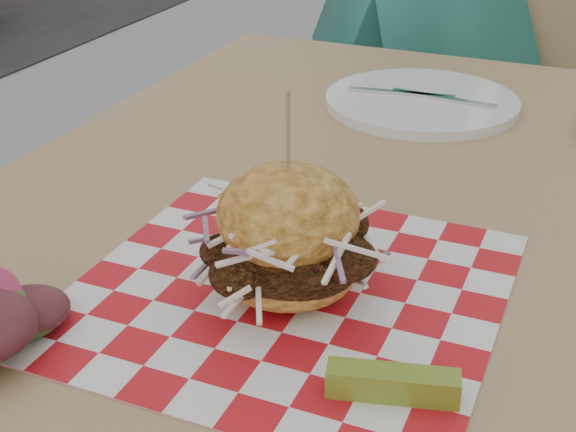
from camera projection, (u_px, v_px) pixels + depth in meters
name	position (u px, v px, depth m)	size (l,w,h in m)	color
patio_table	(340.00, 267.00, 0.89)	(0.80, 1.20, 0.75)	tan
patio_chair	(482.00, 105.00, 1.71)	(0.45, 0.46, 0.95)	tan
paper_liner	(288.00, 291.00, 0.70)	(0.36, 0.36, 0.00)	red
sandwich	(288.00, 240.00, 0.68)	(0.16, 0.16, 0.18)	#EFA843
pickle_spear	(393.00, 383.00, 0.57)	(0.10, 0.02, 0.02)	olive
place_setting	(422.00, 102.00, 1.12)	(0.27, 0.27, 0.02)	white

